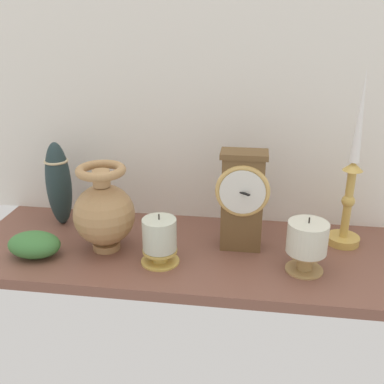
# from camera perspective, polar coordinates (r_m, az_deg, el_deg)

# --- Properties ---
(ground_plane) EXTENTS (1.00, 0.36, 0.02)m
(ground_plane) POSITION_cam_1_polar(r_m,az_deg,el_deg) (1.04, -0.84, -7.76)
(ground_plane) COLOR brown
(back_wall) EXTENTS (1.20, 0.02, 0.65)m
(back_wall) POSITION_cam_1_polar(r_m,az_deg,el_deg) (1.10, 0.56, 12.63)
(back_wall) COLOR white
(back_wall) RESTS_ON ground_plane
(mantel_clock) EXTENTS (0.12, 0.08, 0.23)m
(mantel_clock) POSITION_cam_1_polar(r_m,az_deg,el_deg) (0.99, 6.45, -0.91)
(mantel_clock) COLOR brown
(mantel_clock) RESTS_ON ground_plane
(candlestick_tall_left) EXTENTS (0.08, 0.08, 0.40)m
(candlestick_tall_left) POSITION_cam_1_polar(r_m,az_deg,el_deg) (1.05, 19.60, 0.80)
(candlestick_tall_left) COLOR gold
(candlestick_tall_left) RESTS_ON ground_plane
(brass_vase_bulbous) EXTENTS (0.14, 0.14, 0.20)m
(brass_vase_bulbous) POSITION_cam_1_polar(r_m,az_deg,el_deg) (1.01, -11.19, -2.44)
(brass_vase_bulbous) COLOR #AD8252
(brass_vase_bulbous) RESTS_ON ground_plane
(pillar_candle_front) EXTENTS (0.08, 0.08, 0.12)m
(pillar_candle_front) POSITION_cam_1_polar(r_m,az_deg,el_deg) (0.95, 14.47, -6.30)
(pillar_candle_front) COLOR tan
(pillar_candle_front) RESTS_ON ground_plane
(pillar_candle_near_clock) EXTENTS (0.08, 0.08, 0.11)m
(pillar_candle_near_clock) POSITION_cam_1_polar(r_m,az_deg,el_deg) (0.96, -4.16, -6.11)
(pillar_candle_near_clock) COLOR #D1B152
(pillar_candle_near_clock) RESTS_ON ground_plane
(tall_ceramic_vase) EXTENTS (0.06, 0.06, 0.22)m
(tall_ceramic_vase) POSITION_cam_1_polar(r_m,az_deg,el_deg) (1.15, -16.68, 1.04)
(tall_ceramic_vase) COLOR #233537
(tall_ceramic_vase) RESTS_ON ground_plane
(ivy_sprig) EXTENTS (0.12, 0.08, 0.06)m
(ivy_sprig) POSITION_cam_1_polar(r_m,az_deg,el_deg) (1.05, -19.52, -6.36)
(ivy_sprig) COLOR #3E7A3A
(ivy_sprig) RESTS_ON ground_plane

